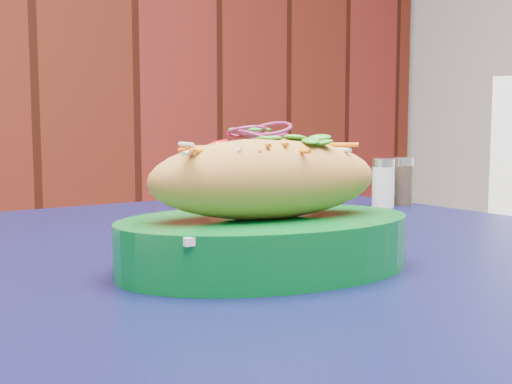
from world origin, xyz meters
TOP-DOWN VIEW (x-y plane):
  - cafe_table at (-0.02, 1.27)m, footprint 0.88×0.88m
  - banh_mi_basket at (-0.09, 1.17)m, footprint 0.29×0.23m
  - salad_plate at (0.15, 1.47)m, footprint 0.24×0.24m
  - salt_shaker at (0.32, 1.37)m, footprint 0.03×0.03m
  - pepper_shaker at (0.36, 1.37)m, footprint 0.03×0.03m

SIDE VIEW (x-z plane):
  - cafe_table at x=-0.02m, z-range 0.29..1.04m
  - salt_shaker at x=0.32m, z-range 0.75..0.82m
  - pepper_shaker at x=0.36m, z-range 0.75..0.82m
  - banh_mi_basket at x=-0.09m, z-range 0.74..0.85m
  - salad_plate at x=0.15m, z-range 0.74..0.86m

